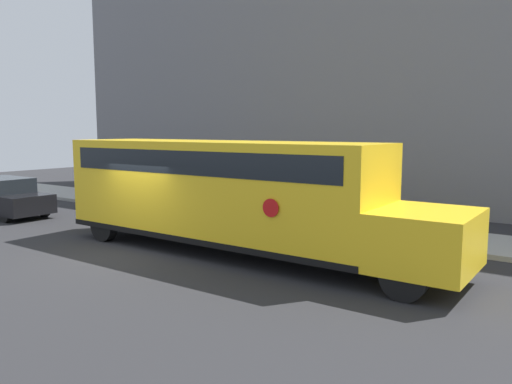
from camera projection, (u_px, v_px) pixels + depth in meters
ground_plane at (133, 252)px, 14.40m from camera, size 60.00×60.00×0.00m
sidewalk_strip at (261, 217)px, 19.65m from camera, size 44.00×3.00×0.15m
building_backdrop at (338, 66)px, 24.10m from camera, size 32.00×4.00×13.12m
school_bus at (229, 190)px, 14.07m from camera, size 11.97×2.57×3.18m
parked_car at (5, 197)px, 20.35m from camera, size 4.37×1.80×1.55m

